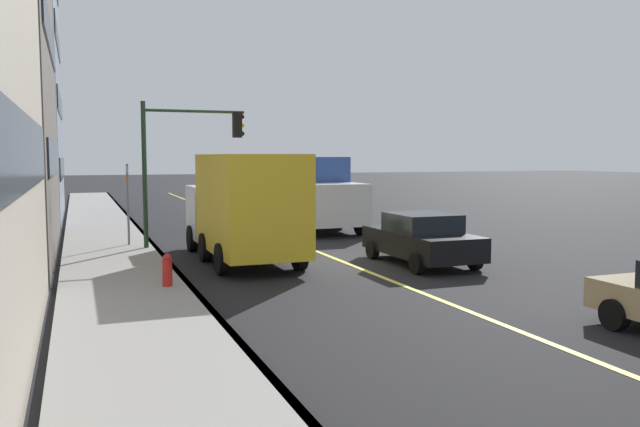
{
  "coord_description": "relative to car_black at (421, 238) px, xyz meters",
  "views": [
    {
      "loc": [
        -18.81,
        7.74,
        3.3
      ],
      "look_at": [
        -0.66,
        0.83,
        1.56
      ],
      "focal_mm": 36.08,
      "sensor_mm": 36.0,
      "label": 1
    }
  ],
  "objects": [
    {
      "name": "ground",
      "position": [
        1.71,
        2.08,
        -0.79
      ],
      "size": [
        200.0,
        200.0,
        0.0
      ],
      "primitive_type": "plane",
      "color": "black"
    },
    {
      "name": "sidewalk_slab",
      "position": [
        1.71,
        8.77,
        -0.72
      ],
      "size": [
        80.0,
        3.11,
        0.15
      ],
      "primitive_type": "cube",
      "color": "gray",
      "rests_on": "ground"
    },
    {
      "name": "curb_edge",
      "position": [
        1.71,
        7.29,
        -0.72
      ],
      "size": [
        80.0,
        0.16,
        0.15
      ],
      "primitive_type": "cube",
      "color": "slate",
      "rests_on": "ground"
    },
    {
      "name": "lane_stripe_center",
      "position": [
        1.71,
        2.08,
        -0.79
      ],
      "size": [
        80.0,
        0.16,
        0.01
      ],
      "primitive_type": "cube",
      "color": "#D8CC4C",
      "rests_on": "ground"
    },
    {
      "name": "car_black",
      "position": [
        0.0,
        0.0,
        0.0
      ],
      "size": [
        4.39,
        2.13,
        1.56
      ],
      "color": "black",
      "rests_on": "ground"
    },
    {
      "name": "truck_yellow",
      "position": [
        2.32,
        4.96,
        0.96
      ],
      "size": [
        7.07,
        2.56,
        3.36
      ],
      "color": "silver",
      "rests_on": "ground"
    },
    {
      "name": "truck_blue",
      "position": [
        10.35,
        -0.12,
        0.92
      ],
      "size": [
        7.31,
        2.66,
        3.26
      ],
      "color": "silver",
      "rests_on": "ground"
    },
    {
      "name": "traffic_light_mast",
      "position": [
        5.63,
        6.2,
        2.75
      ],
      "size": [
        0.28,
        3.61,
        5.16
      ],
      "color": "#1E3823",
      "rests_on": "ground"
    },
    {
      "name": "street_sign_post",
      "position": [
        6.63,
        8.12,
        0.99
      ],
      "size": [
        0.6,
        0.08,
        3.03
      ],
      "color": "slate",
      "rests_on": "ground"
    },
    {
      "name": "fire_hydrant",
      "position": [
        -1.37,
        7.81,
        -0.33
      ],
      "size": [
        0.24,
        0.24,
        0.94
      ],
      "color": "red",
      "rests_on": "ground"
    }
  ]
}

